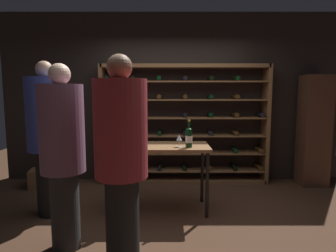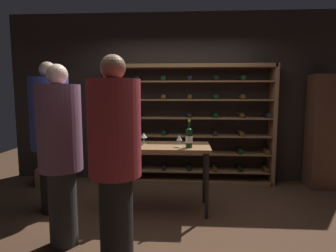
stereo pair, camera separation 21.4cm
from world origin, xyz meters
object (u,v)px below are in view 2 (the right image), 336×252
object	(u,v)px
wine_bottle_green_slim	(189,137)
wine_glass_stemmed_right	(179,138)
wine_bottle_red_label	(128,137)
person_bystander_red_print	(60,148)
wine_glass_stemmed_center	(144,136)
wine_rack	(189,125)
person_host_in_suit	(115,151)
tasting_table	(160,152)
wine_bottle_gold_foil	(137,137)
wine_crate	(53,176)
display_cabinet	(323,132)
person_bystander_dark_jacket	(51,131)

from	to	relation	value
wine_bottle_green_slim	wine_glass_stemmed_right	bearing A→B (deg)	165.85
wine_bottle_red_label	person_bystander_red_print	bearing A→B (deg)	-126.77
person_bystander_red_print	wine_bottle_red_label	bearing A→B (deg)	146.13
wine_glass_stemmed_center	wine_bottle_green_slim	bearing A→B (deg)	-16.51
wine_rack	wine_glass_stemmed_center	bearing A→B (deg)	-118.27
person_host_in_suit	wine_glass_stemmed_right	bearing A→B (deg)	-98.69
person_host_in_suit	wine_bottle_green_slim	bearing A→B (deg)	-104.41
tasting_table	wine_bottle_red_label	bearing A→B (deg)	-147.95
wine_rack	wine_bottle_green_slim	world-z (taller)	wine_rack
wine_glass_stemmed_right	wine_glass_stemmed_center	world-z (taller)	wine_glass_stemmed_right
person_host_in_suit	wine_bottle_gold_foil	bearing A→B (deg)	-73.20
tasting_table	wine_bottle_green_slim	size ratio (longest dim) A/B	3.75
wine_rack	tasting_table	size ratio (longest dim) A/B	2.18
wine_bottle_green_slim	wine_glass_stemmed_center	xyz separation A→B (m)	(-0.60, 0.18, -0.01)
wine_crate	display_cabinet	distance (m)	4.53
person_host_in_suit	wine_glass_stemmed_center	bearing A→B (deg)	-74.81
wine_crate	wine_glass_stemmed_right	size ratio (longest dim) A/B	3.04
wine_glass_stemmed_right	wine_crate	bearing A→B (deg)	154.88
person_bystander_dark_jacket	person_host_in_suit	distance (m)	1.49
wine_crate	wine_bottle_gold_foil	world-z (taller)	wine_bottle_gold_foil
person_bystander_dark_jacket	person_bystander_red_print	distance (m)	0.93
wine_rack	person_bystander_red_print	world-z (taller)	wine_rack
person_bystander_red_print	wine_bottle_red_label	xyz separation A→B (m)	(0.53, 0.71, 0.00)
person_bystander_dark_jacket	display_cabinet	world-z (taller)	person_bystander_dark_jacket
wine_rack	person_bystander_red_print	size ratio (longest dim) A/B	1.56
wine_bottle_gold_foil	wine_glass_stemmed_right	xyz separation A→B (m)	(0.52, 0.12, -0.03)
wine_rack	wine_bottle_gold_foil	bearing A→B (deg)	-115.10
display_cabinet	wine_bottle_gold_foil	size ratio (longest dim) A/B	4.90
wine_crate	wine_glass_stemmed_center	xyz separation A→B (m)	(1.70, -0.87, 0.84)
wine_glass_stemmed_right	person_host_in_suit	bearing A→B (deg)	-117.93
person_host_in_suit	wine_crate	xyz separation A→B (m)	(-1.61, 2.07, -0.88)
person_host_in_suit	wine_bottle_gold_foil	xyz separation A→B (m)	(0.04, 0.94, -0.03)
person_bystander_dark_jacket	display_cabinet	distance (m)	4.12
wine_bottle_gold_foil	wine_bottle_red_label	bearing A→B (deg)	-175.41
tasting_table	wine_bottle_gold_foil	xyz separation A→B (m)	(-0.26, -0.22, 0.23)
person_bystander_dark_jacket	person_host_in_suit	size ratio (longest dim) A/B	1.03
wine_bottle_red_label	person_host_in_suit	bearing A→B (deg)	-85.62
wine_bottle_green_slim	wine_glass_stemmed_right	world-z (taller)	wine_bottle_green_slim
wine_bottle_gold_foil	wine_rack	bearing A→B (deg)	64.90
person_host_in_suit	wine_bottle_red_label	distance (m)	0.93
wine_crate	display_cabinet	world-z (taller)	display_cabinet
wine_rack	tasting_table	world-z (taller)	wine_rack
wine_rack	wine_glass_stemmed_center	distance (m)	1.29
person_bystander_red_print	wine_bottle_red_label	world-z (taller)	person_bystander_red_print
wine_bottle_gold_foil	person_host_in_suit	bearing A→B (deg)	-92.45
person_bystander_dark_jacket	wine_glass_stemmed_right	xyz separation A→B (m)	(1.65, 0.04, -0.09)
tasting_table	person_bystander_dark_jacket	size ratio (longest dim) A/B	0.67
wine_bottle_red_label	wine_bottle_gold_foil	world-z (taller)	wine_bottle_red_label
tasting_table	wine_crate	bearing A→B (deg)	154.53
wine_glass_stemmed_center	person_bystander_red_print	bearing A→B (deg)	-124.95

